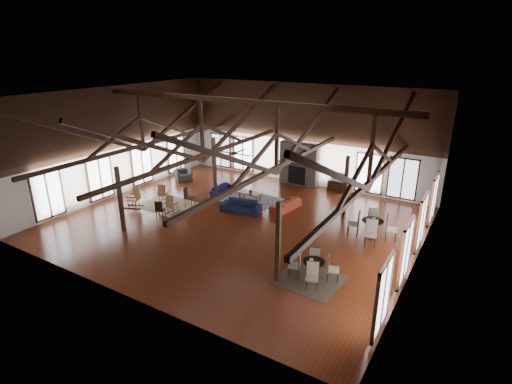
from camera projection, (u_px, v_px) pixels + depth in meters
The scene contains 31 objects.
floor at pixel (239, 222), 19.19m from camera, with size 16.00×16.00×0.00m, color #562212.
ceiling at pixel (237, 95), 17.14m from camera, with size 16.00×14.00×0.02m, color black.
wall_back at pixel (303, 135), 23.79m from camera, with size 16.00×0.02×6.00m, color silver.
wall_front at pixel (114, 214), 12.54m from camera, with size 16.00×0.02×6.00m, color silver.
wall_left at pixel (117, 142), 22.06m from camera, with size 0.02×14.00×6.00m, color silver.
wall_right at pixel (424, 194), 14.27m from camera, with size 0.02×14.00×6.00m, color silver.
roof_truss at pixel (237, 140), 17.81m from camera, with size 15.60×14.07×3.14m.
post_grid at pixel (238, 193), 18.67m from camera, with size 8.16×7.16×3.05m.
fireplace at pixel (299, 164), 24.11m from camera, with size 2.50×0.69×2.60m.
ceiling_fan at pixel (234, 153), 16.87m from camera, with size 1.60×1.60×0.75m.
sofa_navy_front at pixel (241, 206), 20.31m from camera, with size 2.05×0.80×0.60m, color #131835.
sofa_navy_left at pixel (223, 190), 22.82m from camera, with size 0.67×1.72×0.50m, color #151539.
sofa_orange at pixel (286, 204), 20.62m from camera, with size 0.75×1.91×0.56m, color maroon.
coffee_table at pixel (250, 193), 21.75m from camera, with size 1.29×0.72×0.48m.
vase at pixel (251, 191), 21.66m from camera, with size 0.19×0.19×0.20m, color #B2B2B2.
armchair at pixel (183, 175), 25.19m from camera, with size 1.02×0.89×0.66m, color #353437.
side_table_lamp at pixel (181, 171), 25.70m from camera, with size 0.46×0.46×1.17m.
rocking_chair_a at pixel (163, 194), 21.54m from camera, with size 0.66×0.89×1.02m.
rocking_chair_b at pixel (171, 205), 20.06m from camera, with size 0.46×0.78×0.98m.
rocking_chair_c at pixel (135, 197), 20.79m from camera, with size 1.04×0.80×1.19m.
side_chair_a at pixel (188, 195), 20.93m from camera, with size 0.56×0.56×1.08m.
side_chair_b at pixel (160, 208), 19.41m from camera, with size 0.51×0.51×0.94m.
cafe_table_near at pixel (314, 266), 14.41m from camera, with size 1.89×1.89×0.97m.
cafe_table_far at pixel (372, 226), 17.51m from camera, with size 2.21×2.21×1.13m.
cup_near at pixel (311, 260), 14.28m from camera, with size 0.14×0.14×0.11m, color #B2B2B2.
cup_far at pixel (374, 219), 17.45m from camera, with size 0.13×0.13×0.10m, color #B2B2B2.
tv_console at pixel (338, 186), 23.30m from camera, with size 1.18×0.44×0.59m, color black.
television at pixel (339, 177), 23.08m from camera, with size 0.97×0.13×0.56m, color #B2B2B2.
rug_tan at pixel (169, 205), 21.25m from camera, with size 2.94×2.31×0.01m, color tan.
rug_navy at pixel (250, 199), 22.04m from camera, with size 3.04×2.28×0.01m, color #1C264F.
rug_dark at pixel (309, 280), 14.46m from camera, with size 2.22×2.02×0.01m, color black.
Camera 1 is at (9.79, -14.57, 7.94)m, focal length 28.00 mm.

